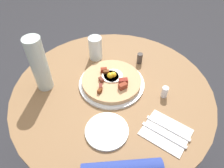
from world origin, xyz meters
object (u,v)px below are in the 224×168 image
(breakfast_pizza, at_px, (112,80))
(fork, at_px, (168,128))
(bread_plate, at_px, (107,131))
(pepper_shaker, at_px, (140,58))
(pizza_plate, at_px, (112,83))
(water_glass, at_px, (95,48))
(dining_table, at_px, (112,112))
(water_bottle, at_px, (39,65))
(salt_shaker, at_px, (165,92))
(knife, at_px, (164,135))

(breakfast_pizza, bearing_deg, fork, -23.51)
(bread_plate, distance_m, pepper_shaker, 0.44)
(pizza_plate, distance_m, water_glass, 0.22)
(fork, bearing_deg, dining_table, -8.04)
(dining_table, bearing_deg, water_bottle, -160.43)
(water_bottle, bearing_deg, fork, 0.55)
(pizza_plate, xyz_separation_m, pepper_shaker, (0.07, 0.20, 0.02))
(breakfast_pizza, xyz_separation_m, water_bottle, (-0.27, -0.14, 0.10))
(pizza_plate, relative_size, pepper_shaker, 5.38)
(dining_table, height_order, salt_shaker, salt_shaker)
(fork, bearing_deg, water_bottle, 11.77)
(pizza_plate, distance_m, knife, 0.33)
(pizza_plate, height_order, knife, pizza_plate)
(water_bottle, bearing_deg, pepper_shaker, 44.72)
(pizza_plate, relative_size, water_bottle, 1.17)
(dining_table, xyz_separation_m, knife, (0.27, -0.13, 0.17))
(bread_plate, height_order, water_glass, water_glass)
(breakfast_pizza, bearing_deg, knife, -29.55)
(fork, height_order, water_bottle, water_bottle)
(pizza_plate, relative_size, knife, 1.68)
(knife, xyz_separation_m, water_glass, (-0.45, 0.31, 0.05))
(dining_table, relative_size, breakfast_pizza, 3.34)
(bread_plate, relative_size, pepper_shaker, 2.98)
(water_glass, bearing_deg, pepper_shaker, 14.08)
(fork, height_order, water_glass, water_glass)
(fork, height_order, pepper_shaker, pepper_shaker)
(bread_plate, relative_size, water_bottle, 0.65)
(dining_table, xyz_separation_m, salt_shaker, (0.22, 0.06, 0.19))
(pepper_shaker, bearing_deg, water_bottle, -135.28)
(pizza_plate, xyz_separation_m, breakfast_pizza, (0.00, 0.00, 0.02))
(breakfast_pizza, bearing_deg, water_glass, 137.47)
(fork, bearing_deg, knife, 90.00)
(water_glass, relative_size, pepper_shaker, 2.18)
(dining_table, xyz_separation_m, pizza_plate, (-0.02, 0.03, 0.17))
(pizza_plate, bearing_deg, knife, -29.46)
(dining_table, xyz_separation_m, breakfast_pizza, (-0.02, 0.03, 0.19))
(bread_plate, distance_m, fork, 0.24)
(bread_plate, xyz_separation_m, water_glass, (-0.24, 0.38, 0.06))
(dining_table, height_order, knife, knife)
(dining_table, distance_m, bread_plate, 0.28)
(dining_table, height_order, bread_plate, bread_plate)
(pizza_plate, height_order, water_bottle, water_bottle)
(dining_table, height_order, water_glass, water_glass)
(fork, xyz_separation_m, knife, (-0.01, -0.04, 0.00))
(water_glass, bearing_deg, knife, -34.60)
(water_glass, xyz_separation_m, pepper_shaker, (0.22, 0.06, -0.03))
(knife, height_order, water_bottle, water_bottle)
(breakfast_pizza, distance_m, pepper_shaker, 0.21)
(bread_plate, xyz_separation_m, salt_shaker, (0.15, 0.27, 0.02))
(bread_plate, distance_m, salt_shaker, 0.31)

